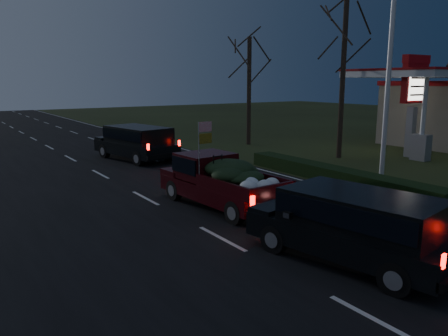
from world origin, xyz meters
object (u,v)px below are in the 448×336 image
pickup_truck (221,178)px  lead_suv (137,140)px  gas_price_pylon (414,89)px  light_pole (391,48)px  rear_suv (356,220)px

pickup_truck → lead_suv: 9.98m
gas_price_pylon → pickup_truck: 14.73m
light_pole → rear_suv: bearing=-147.2°
light_pole → gas_price_pylon: (6.50, 2.99, -1.71)m
rear_suv → lead_suv: bearing=75.4°
pickup_truck → lead_suv: bearing=79.5°
gas_price_pylon → pickup_truck: (-14.27, -2.34, -2.80)m
rear_suv → pickup_truck: bearing=79.7°
lead_suv → light_pole: bearing=-68.7°
light_pole → rear_suv: light_pole is taller
rear_suv → light_pole: bearing=22.6°
light_pole → pickup_truck: bearing=175.2°
pickup_truck → lead_suv: size_ratio=0.94×
light_pole → lead_suv: light_pole is taller
light_pole → gas_price_pylon: size_ratio=1.64×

